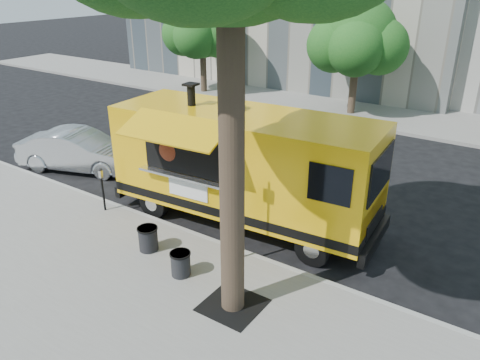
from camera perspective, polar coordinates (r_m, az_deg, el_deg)
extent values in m
plane|color=black|center=(13.42, -3.16, -5.32)|extent=(120.00, 120.00, 0.00)
cube|color=gray|center=(11.00, -16.15, -13.25)|extent=(60.00, 6.00, 0.15)
cube|color=#999993|center=(12.76, -5.70, -6.70)|extent=(60.00, 0.14, 0.16)
cube|color=gray|center=(24.73, 16.16, 7.80)|extent=(60.00, 5.00, 0.15)
cylinder|color=#33261C|center=(8.52, -1.02, 2.24)|extent=(0.48, 0.48, 6.50)
cube|color=black|center=(10.17, -0.88, -15.00)|extent=(1.20, 1.20, 0.02)
cylinder|color=#33261C|center=(28.03, -4.49, 13.36)|extent=(0.36, 0.36, 2.60)
sphere|color=#134A17|center=(27.70, -4.65, 18.14)|extent=(3.42, 3.42, 3.42)
cylinder|color=#33261C|center=(23.99, 13.62, 10.99)|extent=(0.36, 0.36, 2.60)
sphere|color=#134A17|center=(23.59, 14.20, 16.66)|extent=(3.60, 3.60, 3.60)
cylinder|color=silver|center=(10.73, -1.72, -3.25)|extent=(0.06, 0.06, 3.00)
cube|color=white|center=(10.25, -1.80, 2.47)|extent=(0.28, 0.02, 0.35)
cylinder|color=black|center=(14.16, -16.33, -1.62)|extent=(0.06, 0.06, 1.05)
cube|color=silver|center=(13.91, -16.62, 0.70)|extent=(0.10, 0.08, 0.22)
sphere|color=black|center=(13.86, -16.69, 1.20)|extent=(0.11, 0.11, 0.11)
cube|color=yellow|center=(12.73, 0.52, 2.38)|extent=(7.44, 2.99, 2.63)
cube|color=black|center=(13.16, 0.50, -1.95)|extent=(7.46, 3.01, 0.25)
cube|color=black|center=(12.14, 16.10, -6.98)|extent=(0.35, 2.35, 0.34)
cube|color=black|center=(15.29, -11.74, 0.10)|extent=(0.35, 2.35, 0.34)
cube|color=black|center=(11.37, 16.82, 0.88)|extent=(0.19, 1.97, 1.06)
cylinder|color=black|center=(11.59, 8.97, -8.17)|extent=(0.92, 0.38, 0.90)
cylinder|color=black|center=(13.30, 12.25, -3.98)|extent=(0.92, 0.38, 0.90)
cylinder|color=black|center=(13.81, -10.38, -2.71)|extent=(0.92, 0.38, 0.90)
cylinder|color=black|center=(15.28, -5.48, 0.27)|extent=(0.92, 0.38, 0.90)
cube|color=black|center=(12.17, -6.34, 3.32)|extent=(2.69, 0.38, 1.18)
cube|color=silver|center=(12.29, -6.64, 0.35)|extent=(2.91, 0.56, 0.06)
cube|color=yellow|center=(11.48, -8.22, 6.16)|extent=(2.86, 1.26, 0.47)
cube|color=white|center=(12.49, -6.35, -1.00)|extent=(1.23, 0.13, 0.56)
cylinder|color=black|center=(13.11, -5.96, 10.23)|extent=(0.22, 0.22, 0.62)
sphere|color=silver|center=(12.69, -0.74, 8.85)|extent=(0.63, 0.63, 0.63)
sphere|color=brown|center=(12.76, -7.82, 3.98)|extent=(0.94, 0.94, 0.94)
cylinder|color=#FF590C|center=(12.63, -8.42, 3.11)|extent=(0.39, 0.16, 0.38)
imported|color=#B8BABF|center=(17.75, -18.96, 3.42)|extent=(4.66, 2.91, 1.45)
cylinder|color=black|center=(10.98, -7.25, -10.09)|extent=(0.45, 0.45, 0.58)
cylinder|color=black|center=(10.83, -7.32, -8.90)|extent=(0.49, 0.49, 0.04)
cylinder|color=black|center=(12.01, -11.13, -7.03)|extent=(0.48, 0.48, 0.62)
cylinder|color=black|center=(11.87, -11.24, -5.82)|extent=(0.52, 0.52, 0.04)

